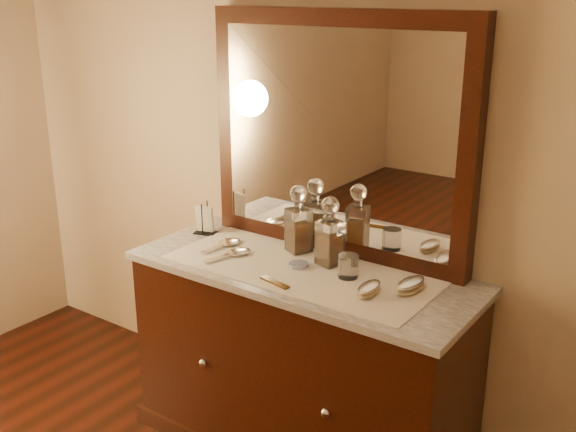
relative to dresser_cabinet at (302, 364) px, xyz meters
The scene contains 17 objects.
dresser_cabinet is the anchor object (origin of this frame).
knob_left 0.42m from the dresser_cabinet, 136.47° to the right, with size 0.04×0.04×0.04m, color silver.
knob_right 0.42m from the dresser_cabinet, 43.53° to the right, with size 0.04×0.04×0.04m, color silver.
marble_top 0.42m from the dresser_cabinet, ahead, with size 1.44×0.59×0.03m, color white.
mirror_frame 0.97m from the dresser_cabinet, 90.00° to the left, with size 1.20×0.08×1.00m, color black.
mirror_glass 0.96m from the dresser_cabinet, 90.00° to the left, with size 1.06×0.01×0.86m, color white.
lace_runner 0.44m from the dresser_cabinet, 90.00° to the right, with size 1.10×0.45×0.00m, color white.
pin_dish 0.45m from the dresser_cabinet, behind, with size 0.08×0.08×0.01m, color white.
comb 0.49m from the dresser_cabinet, 89.24° to the right, with size 0.14×0.03×0.01m, color brown.
napkin_rack 0.78m from the dresser_cabinet, behind, with size 0.11×0.09×0.15m.
decanter_left 0.59m from the dresser_cabinet, 129.44° to the left, with size 0.12×0.12×0.29m.
decanter_right 0.57m from the dresser_cabinet, 52.87° to the left, with size 0.11×0.11×0.29m.
brush_near 0.58m from the dresser_cabinet, 10.84° to the right, with size 0.07×0.15×0.04m.
brush_far 0.65m from the dresser_cabinet, ahead, with size 0.08×0.17×0.04m.
hand_mirror_outer 0.61m from the dresser_cabinet, behind, with size 0.09×0.23×0.02m.
hand_mirror_inner 0.55m from the dresser_cabinet, behind, with size 0.11×0.23×0.02m.
tumblers 0.53m from the dresser_cabinet, ahead, with size 0.08×0.08×0.09m.
Camera 1 is at (1.41, -0.14, 1.92)m, focal length 42.39 mm.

